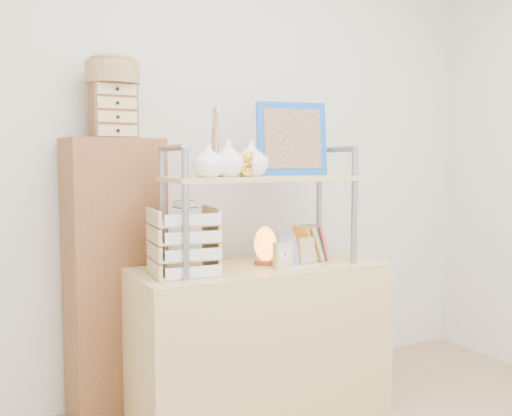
{
  "coord_description": "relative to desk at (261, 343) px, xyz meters",
  "views": [
    {
      "loc": [
        -1.25,
        -1.14,
        1.25
      ],
      "look_at": [
        -0.02,
        1.2,
        1.02
      ],
      "focal_mm": 40.0,
      "sensor_mm": 36.0,
      "label": 1
    }
  ],
  "objects": [
    {
      "name": "room_shell",
      "position": [
        0.0,
        -0.81,
        1.32
      ],
      "size": [
        3.42,
        3.41,
        2.61
      ],
      "color": "silver",
      "rests_on": "ground"
    },
    {
      "name": "desk",
      "position": [
        0.0,
        0.0,
        0.0
      ],
      "size": [
        1.2,
        0.5,
        0.75
      ],
      "primitive_type": "cube",
      "color": "tan",
      "rests_on": "ground"
    },
    {
      "name": "cabinet",
      "position": [
        -0.6,
        0.37,
        0.3
      ],
      "size": [
        0.47,
        0.29,
        1.35
      ],
      "primitive_type": "cube",
      "rotation": [
        0.0,
        0.0,
        0.11
      ],
      "color": "brown",
      "rests_on": "ground"
    },
    {
      "name": "hutch",
      "position": [
        -0.03,
        0.01,
        0.82
      ],
      "size": [
        0.9,
        0.34,
        0.78
      ],
      "color": "gray",
      "rests_on": "desk"
    },
    {
      "name": "letter_tray",
      "position": [
        -0.39,
        -0.04,
        0.5
      ],
      "size": [
        0.29,
        0.27,
        0.32
      ],
      "color": "tan",
      "rests_on": "desk"
    },
    {
      "name": "salt_lamp",
      "position": [
        0.03,
        0.02,
        0.47
      ],
      "size": [
        0.12,
        0.11,
        0.18
      ],
      "color": "brown",
      "rests_on": "desk"
    },
    {
      "name": "desk_clock",
      "position": [
        0.05,
        -0.13,
        0.44
      ],
      "size": [
        0.09,
        0.04,
        0.12
      ],
      "color": "tan",
      "rests_on": "desk"
    },
    {
      "name": "postcard_stand",
      "position": [
        0.15,
        -0.1,
        0.42
      ],
      "size": [
        0.21,
        0.09,
        0.14
      ],
      "color": "white",
      "rests_on": "desk"
    },
    {
      "name": "drawer_chest",
      "position": [
        -0.6,
        0.35,
        1.1
      ],
      "size": [
        0.2,
        0.16,
        0.25
      ],
      "color": "brown",
      "rests_on": "cabinet"
    },
    {
      "name": "woven_basket",
      "position": [
        -0.6,
        0.35,
        1.28
      ],
      "size": [
        0.25,
        0.25,
        0.1
      ],
      "primitive_type": "cylinder",
      "color": "olive",
      "rests_on": "drawer_chest"
    }
  ]
}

